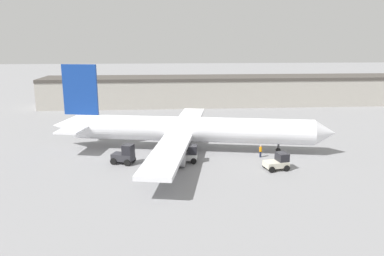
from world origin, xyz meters
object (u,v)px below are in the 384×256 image
(airplane, at_px, (184,129))
(baggage_tug, at_px, (278,162))
(ground_crew_worker, at_px, (261,151))
(pushback_tug, at_px, (125,155))
(belt_loader_truck, at_px, (189,154))

(airplane, bearing_deg, baggage_tug, -29.02)
(airplane, xyz_separation_m, ground_crew_worker, (9.85, -4.12, -2.14))
(airplane, relative_size, pushback_tug, 12.48)
(ground_crew_worker, relative_size, pushback_tug, 0.51)
(airplane, bearing_deg, ground_crew_worker, -11.63)
(belt_loader_truck, bearing_deg, baggage_tug, -10.59)
(belt_loader_truck, xyz_separation_m, pushback_tug, (-8.05, -0.08, 0.10))
(pushback_tug, bearing_deg, ground_crew_worker, 24.69)
(belt_loader_truck, relative_size, pushback_tug, 0.86)
(baggage_tug, bearing_deg, ground_crew_worker, 89.04)
(airplane, relative_size, belt_loader_truck, 14.47)
(airplane, xyz_separation_m, belt_loader_truck, (0.27, -5.34, -1.98))
(ground_crew_worker, xyz_separation_m, baggage_tug, (0.84, -4.88, 0.07))
(ground_crew_worker, bearing_deg, airplane, 127.67)
(airplane, distance_m, pushback_tug, 9.66)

